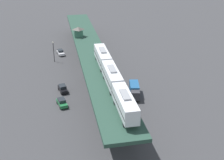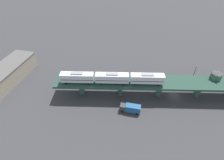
% 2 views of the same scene
% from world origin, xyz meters
% --- Properties ---
extents(ground_plane, '(400.00, 400.00, 0.00)m').
position_xyz_m(ground_plane, '(0.00, 0.00, 0.00)').
color(ground_plane, '#38383A').
extents(elevated_viaduct, '(13.41, 92.32, 7.01)m').
position_xyz_m(elevated_viaduct, '(0.01, -0.16, 6.04)').
color(elevated_viaduct, '#244135').
rests_on(elevated_viaduct, ground).
extents(subway_train, '(4.85, 37.30, 4.45)m').
position_xyz_m(subway_train, '(-2.74, 24.49, 9.55)').
color(subway_train, silver).
rests_on(subway_train, elevated_viaduct).
extents(signal_hut, '(3.39, 3.39, 3.40)m').
position_xyz_m(signal_hut, '(3.18, -14.27, 8.81)').
color(signal_hut, '#33604C').
rests_on(signal_hut, elevated_viaduct).
extents(street_car_white, '(2.89, 4.72, 1.89)m').
position_xyz_m(street_car_white, '(9.69, -16.44, 0.94)').
color(street_car_white, silver).
rests_on(street_car_white, ground).
extents(street_car_green, '(2.94, 4.73, 1.89)m').
position_xyz_m(street_car_green, '(9.13, 19.74, 0.94)').
color(street_car_green, '#1E6638').
rests_on(street_car_green, ground).
extents(street_car_black, '(2.87, 4.72, 1.89)m').
position_xyz_m(street_car_black, '(8.90, 12.10, 0.94)').
color(street_car_black, black).
rests_on(street_car_black, ground).
extents(delivery_truck, '(3.14, 7.43, 3.20)m').
position_xyz_m(delivery_truck, '(-9.70, 17.29, 1.76)').
color(delivery_truck, '#333338').
rests_on(delivery_truck, ground).
extents(street_lamp, '(0.44, 0.44, 6.94)m').
position_xyz_m(street_lamp, '(11.69, -10.16, 4.11)').
color(street_lamp, black).
rests_on(street_lamp, ground).
extents(warehouse_building, '(29.85, 14.75, 6.80)m').
position_xyz_m(warehouse_building, '(3.51, 69.91, 3.41)').
color(warehouse_building, tan).
rests_on(warehouse_building, ground).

